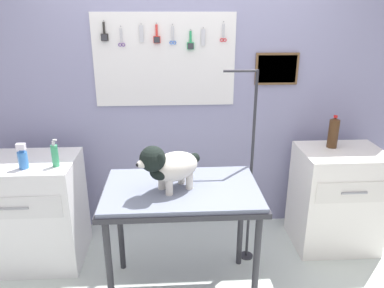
% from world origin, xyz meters
% --- Properties ---
extents(rear_wall_panel, '(4.00, 0.11, 2.30)m').
position_xyz_m(rear_wall_panel, '(-0.00, 1.28, 1.16)').
color(rear_wall_panel, '#8F8EB2').
rests_on(rear_wall_panel, ground).
extents(grooming_table, '(1.06, 0.66, 0.84)m').
position_xyz_m(grooming_table, '(-0.07, 0.33, 0.76)').
color(grooming_table, '#2D2D33').
rests_on(grooming_table, ground).
extents(grooming_arm, '(0.30, 0.11, 1.57)m').
position_xyz_m(grooming_arm, '(0.47, 0.68, 0.73)').
color(grooming_arm, '#2D2D33').
rests_on(grooming_arm, ground).
extents(dog, '(0.44, 0.35, 0.33)m').
position_xyz_m(dog, '(-0.16, 0.28, 1.02)').
color(dog, silver).
rests_on(dog, grooming_table).
extents(counter_left, '(0.80, 0.58, 0.88)m').
position_xyz_m(counter_left, '(-1.28, 0.77, 0.44)').
color(counter_left, white).
rests_on(counter_left, ground).
extents(cabinet_right, '(0.68, 0.54, 0.87)m').
position_xyz_m(cabinet_right, '(1.27, 0.84, 0.44)').
color(cabinet_right, white).
rests_on(cabinet_right, ground).
extents(pump_bottle_white, '(0.07, 0.07, 0.19)m').
position_xyz_m(pump_bottle_white, '(-1.20, 0.63, 0.96)').
color(pump_bottle_white, '#3674C3').
rests_on(pump_bottle_white, counter_left).
extents(shampoo_bottle, '(0.05, 0.05, 0.21)m').
position_xyz_m(shampoo_bottle, '(-0.98, 0.65, 0.96)').
color(shampoo_bottle, '#3A9E68').
rests_on(shampoo_bottle, counter_left).
extents(soda_bottle, '(0.08, 0.08, 0.28)m').
position_xyz_m(soda_bottle, '(1.21, 0.93, 1.00)').
color(soda_bottle, '#482D17').
rests_on(soda_bottle, cabinet_right).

